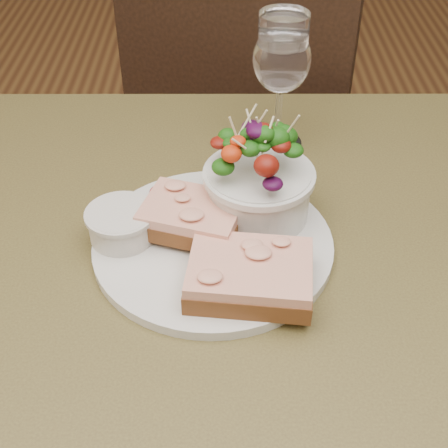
{
  "coord_description": "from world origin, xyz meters",
  "views": [
    {
      "loc": [
        -0.02,
        -0.5,
        1.23
      ],
      "look_at": [
        -0.02,
        0.0,
        0.81
      ],
      "focal_mm": 50.0,
      "sensor_mm": 36.0,
      "label": 1
    }
  ],
  "objects_px": {
    "sandwich_front": "(250,275)",
    "sandwich_back": "(192,216)",
    "dinner_plate": "(213,244)",
    "salad_bowl": "(259,173)",
    "chair_far": "(252,207)",
    "ramekin": "(121,223)",
    "wine_glass": "(282,63)",
    "cafe_table": "(238,328)"
  },
  "relations": [
    {
      "from": "sandwich_front",
      "to": "sandwich_back",
      "type": "xyz_separation_m",
      "value": [
        -0.06,
        0.09,
        0.01
      ]
    },
    {
      "from": "dinner_plate",
      "to": "salad_bowl",
      "type": "height_order",
      "value": "salad_bowl"
    },
    {
      "from": "cafe_table",
      "to": "sandwich_front",
      "type": "distance_m",
      "value": 0.14
    },
    {
      "from": "dinner_plate",
      "to": "sandwich_front",
      "type": "xyz_separation_m",
      "value": [
        0.04,
        -0.07,
        0.02
      ]
    },
    {
      "from": "dinner_plate",
      "to": "wine_glass",
      "type": "xyz_separation_m",
      "value": [
        0.09,
        0.22,
        0.12
      ]
    },
    {
      "from": "cafe_table",
      "to": "salad_bowl",
      "type": "xyz_separation_m",
      "value": [
        0.02,
        0.08,
        0.17
      ]
    },
    {
      "from": "dinner_plate",
      "to": "salad_bowl",
      "type": "xyz_separation_m",
      "value": [
        0.05,
        0.05,
        0.07
      ]
    },
    {
      "from": "sandwich_front",
      "to": "wine_glass",
      "type": "height_order",
      "value": "wine_glass"
    },
    {
      "from": "sandwich_front",
      "to": "cafe_table",
      "type": "bearing_deg",
      "value": 109.62
    },
    {
      "from": "wine_glass",
      "to": "sandwich_front",
      "type": "bearing_deg",
      "value": -99.37
    },
    {
      "from": "cafe_table",
      "to": "dinner_plate",
      "type": "height_order",
      "value": "dinner_plate"
    },
    {
      "from": "sandwich_front",
      "to": "sandwich_back",
      "type": "relative_size",
      "value": 1.06
    },
    {
      "from": "sandwich_back",
      "to": "dinner_plate",
      "type": "bearing_deg",
      "value": -15.51
    },
    {
      "from": "cafe_table",
      "to": "ramekin",
      "type": "distance_m",
      "value": 0.19
    },
    {
      "from": "sandwich_front",
      "to": "sandwich_back",
      "type": "height_order",
      "value": "sandwich_back"
    },
    {
      "from": "dinner_plate",
      "to": "sandwich_front",
      "type": "bearing_deg",
      "value": -62.04
    },
    {
      "from": "cafe_table",
      "to": "sandwich_back",
      "type": "xyz_separation_m",
      "value": [
        -0.05,
        0.05,
        0.14
      ]
    },
    {
      "from": "cafe_table",
      "to": "sandwich_back",
      "type": "relative_size",
      "value": 6.17
    },
    {
      "from": "sandwich_front",
      "to": "ramekin",
      "type": "distance_m",
      "value": 0.16
    },
    {
      "from": "salad_bowl",
      "to": "wine_glass",
      "type": "xyz_separation_m",
      "value": [
        0.03,
        0.17,
        0.05
      ]
    },
    {
      "from": "cafe_table",
      "to": "sandwich_front",
      "type": "bearing_deg",
      "value": -76.78
    },
    {
      "from": "chair_far",
      "to": "wine_glass",
      "type": "distance_m",
      "value": 0.72
    },
    {
      "from": "sandwich_back",
      "to": "ramekin",
      "type": "distance_m",
      "value": 0.08
    },
    {
      "from": "chair_far",
      "to": "wine_glass",
      "type": "bearing_deg",
      "value": 109.13
    },
    {
      "from": "sandwich_front",
      "to": "ramekin",
      "type": "relative_size",
      "value": 1.87
    },
    {
      "from": "salad_bowl",
      "to": "ramekin",
      "type": "bearing_deg",
      "value": -164.98
    },
    {
      "from": "chair_far",
      "to": "ramekin",
      "type": "xyz_separation_m",
      "value": [
        -0.18,
        -0.65,
        0.49
      ]
    },
    {
      "from": "salad_bowl",
      "to": "cafe_table",
      "type": "bearing_deg",
      "value": -106.09
    },
    {
      "from": "chair_far",
      "to": "ramekin",
      "type": "distance_m",
      "value": 0.83
    },
    {
      "from": "sandwich_back",
      "to": "wine_glass",
      "type": "bearing_deg",
      "value": 78.97
    },
    {
      "from": "cafe_table",
      "to": "dinner_plate",
      "type": "xyz_separation_m",
      "value": [
        -0.03,
        0.03,
        0.11
      ]
    },
    {
      "from": "dinner_plate",
      "to": "ramekin",
      "type": "relative_size",
      "value": 3.71
    },
    {
      "from": "wine_glass",
      "to": "dinner_plate",
      "type": "bearing_deg",
      "value": -111.7
    },
    {
      "from": "sandwich_back",
      "to": "wine_glass",
      "type": "height_order",
      "value": "wine_glass"
    },
    {
      "from": "cafe_table",
      "to": "chair_far",
      "type": "relative_size",
      "value": 0.89
    },
    {
      "from": "sandwich_front",
      "to": "sandwich_back",
      "type": "bearing_deg",
      "value": 131.5
    },
    {
      "from": "sandwich_front",
      "to": "wine_glass",
      "type": "relative_size",
      "value": 0.79
    },
    {
      "from": "cafe_table",
      "to": "salad_bowl",
      "type": "distance_m",
      "value": 0.19
    },
    {
      "from": "sandwich_front",
      "to": "salad_bowl",
      "type": "height_order",
      "value": "salad_bowl"
    },
    {
      "from": "ramekin",
      "to": "salad_bowl",
      "type": "height_order",
      "value": "salad_bowl"
    },
    {
      "from": "dinner_plate",
      "to": "wine_glass",
      "type": "distance_m",
      "value": 0.26
    },
    {
      "from": "wine_glass",
      "to": "salad_bowl",
      "type": "bearing_deg",
      "value": -101.5
    }
  ]
}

